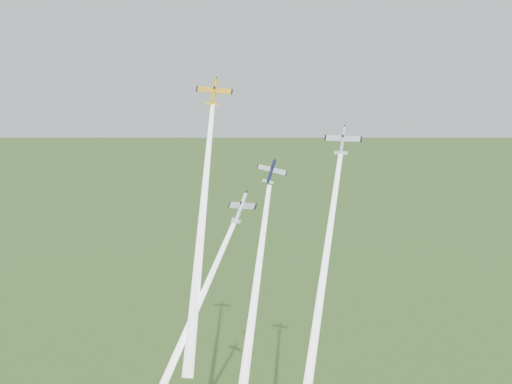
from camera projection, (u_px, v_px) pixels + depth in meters
The scene contains 8 objects.
plane_yellow at pixel (214, 92), 142.33m from camera, with size 8.29×8.22×1.30m, color #EFAE14, non-canonical shape.
smoke_trail_yellow at pixel (201, 231), 130.95m from camera, with size 2.18×2.18×58.09m, color white, non-canonical shape.
plane_navy at pixel (271, 171), 134.75m from camera, with size 6.59×6.54×1.03m, color #0D153B, non-canonical shape.
smoke_trail_navy at pixel (251, 322), 123.97m from camera, with size 2.18×2.18×56.87m, color white, non-canonical shape.
plane_silver_right at pixel (343, 141), 131.38m from camera, with size 7.78×7.72×1.22m, color silver, non-canonical shape.
smoke_trail_silver_right at pixel (315, 333), 118.47m from camera, with size 2.18×2.18×72.35m, color white, non-canonical shape.
plane_silver_low at pixel (241, 208), 129.91m from camera, with size 8.25×8.19×1.29m, color silver, non-canonical shape.
smoke_trail_silver_low at pixel (163, 384), 122.81m from camera, with size 2.18×2.18×68.36m, color white, non-canonical shape.
Camera 1 is at (55.40, -124.09, 118.91)m, focal length 45.00 mm.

